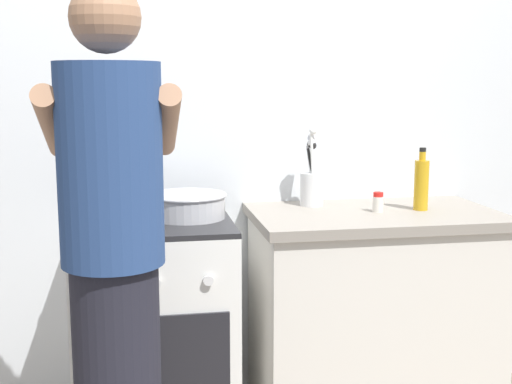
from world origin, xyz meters
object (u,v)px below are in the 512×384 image
object	(u,v)px
stove_range	(155,331)
person	(114,276)
spice_bottle	(378,202)
oil_bottle	(421,184)
pot	(114,209)
mixing_bowl	(188,205)
utensil_crock	(312,183)

from	to	relation	value
stove_range	person	xyz separation A→B (m)	(-0.13, -0.61, 0.41)
spice_bottle	oil_bottle	distance (m)	0.20
pot	mixing_bowl	size ratio (longest dim) A/B	0.84
spice_bottle	mixing_bowl	bearing A→B (deg)	178.62
mixing_bowl	utensil_crock	xyz separation A→B (m)	(0.54, 0.17, 0.04)
pot	spice_bottle	bearing A→B (deg)	1.65
mixing_bowl	spice_bottle	size ratio (longest dim) A/B	3.70
utensil_crock	person	bearing A→B (deg)	-135.78
mixing_bowl	spice_bottle	bearing A→B (deg)	-1.38
pot	spice_bottle	size ratio (longest dim) A/B	3.09
spice_bottle	oil_bottle	bearing A→B (deg)	3.75
mixing_bowl	utensil_crock	bearing A→B (deg)	17.55
utensil_crock	stove_range	bearing A→B (deg)	-165.20
oil_bottle	stove_range	bearing A→B (deg)	-179.85
mixing_bowl	oil_bottle	xyz separation A→B (m)	(0.95, -0.01, 0.06)
pot	mixing_bowl	bearing A→B (deg)	9.85
spice_bottle	person	bearing A→B (deg)	-150.02
utensil_crock	spice_bottle	world-z (taller)	utensil_crock
stove_range	pot	bearing A→B (deg)	-164.21
pot	person	size ratio (longest dim) A/B	0.15
mixing_bowl	spice_bottle	distance (m)	0.77
utensil_crock	oil_bottle	size ratio (longest dim) A/B	1.30
stove_range	pot	size ratio (longest dim) A/B	3.59
stove_range	spice_bottle	size ratio (longest dim) A/B	11.09
pot	spice_bottle	xyz separation A→B (m)	(1.05, 0.03, -0.01)
stove_range	utensil_crock	world-z (taller)	utensil_crock
mixing_bowl	person	bearing A→B (deg)	-113.63
spice_bottle	oil_bottle	xyz separation A→B (m)	(0.19, 0.01, 0.07)
pot	oil_bottle	world-z (taller)	oil_bottle
utensil_crock	person	size ratio (longest dim) A/B	0.20
stove_range	pot	distance (m)	0.52
stove_range	pot	world-z (taller)	pot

